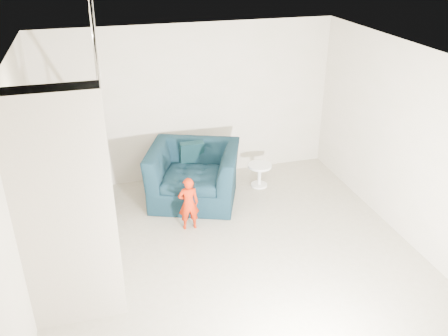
{
  "coord_description": "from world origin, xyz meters",
  "views": [
    {
      "loc": [
        -1.57,
        -4.84,
        3.97
      ],
      "look_at": [
        0.15,
        1.2,
        0.85
      ],
      "focal_mm": 38.0,
      "sensor_mm": 36.0,
      "label": 1
    }
  ],
  "objects": [
    {
      "name": "staircase",
      "position": [
        -2.0,
        0.55,
        0.95
      ],
      "size": [
        1.02,
        3.03,
        3.62
      ],
      "color": "#ADA089",
      "rests_on": "floor"
    },
    {
      "name": "side_table",
      "position": [
        1.02,
        2.01,
        0.27
      ],
      "size": [
        0.41,
        0.41,
        0.41
      ],
      "color": "white",
      "rests_on": "floor"
    },
    {
      "name": "toddler",
      "position": [
        -0.43,
        1.05,
        0.42
      ],
      "size": [
        0.31,
        0.21,
        0.84
      ],
      "primitive_type": "imported",
      "rotation": [
        0.0,
        0.0,
        3.11
      ],
      "color": "#A42505",
      "rests_on": "floor"
    },
    {
      "name": "phone",
      "position": [
        -0.36,
        1.04,
        0.73
      ],
      "size": [
        0.02,
        0.05,
        0.1
      ],
      "primitive_type": "cube",
      "rotation": [
        0.0,
        0.0,
        0.09
      ],
      "color": "black",
      "rests_on": "toddler"
    },
    {
      "name": "ceiling",
      "position": [
        0.0,
        0.0,
        2.7
      ],
      "size": [
        5.5,
        5.5,
        0.0
      ],
      "primitive_type": "plane",
      "rotation": [
        3.14,
        0.0,
        0.0
      ],
      "color": "silver",
      "rests_on": "back_wall"
    },
    {
      "name": "cushion",
      "position": [
        -0.12,
        2.21,
        0.7
      ],
      "size": [
        0.39,
        0.19,
        0.39
      ],
      "primitive_type": "cube",
      "rotation": [
        0.21,
        0.0,
        0.0
      ],
      "color": "black",
      "rests_on": "armchair"
    },
    {
      "name": "armchair",
      "position": [
        -0.17,
        1.87,
        0.46
      ],
      "size": [
        1.75,
        1.65,
        0.91
      ],
      "primitive_type": "imported",
      "rotation": [
        0.0,
        0.0,
        -0.38
      ],
      "color": "black",
      "rests_on": "floor"
    },
    {
      "name": "left_wall",
      "position": [
        -2.5,
        0.0,
        1.35
      ],
      "size": [
        0.0,
        5.5,
        5.5
      ],
      "primitive_type": "plane",
      "rotation": [
        1.57,
        0.0,
        1.57
      ],
      "color": "#B5AE93",
      "rests_on": "floor"
    },
    {
      "name": "back_wall",
      "position": [
        0.0,
        2.75,
        1.35
      ],
      "size": [
        5.0,
        0.0,
        5.0
      ],
      "primitive_type": "plane",
      "rotation": [
        1.57,
        0.0,
        0.0
      ],
      "color": "#B5AE93",
      "rests_on": "floor"
    },
    {
      "name": "throw",
      "position": [
        -0.82,
        1.85,
        0.57
      ],
      "size": [
        0.05,
        0.49,
        0.55
      ],
      "primitive_type": "cube",
      "color": "black",
      "rests_on": "armchair"
    },
    {
      "name": "right_wall",
      "position": [
        2.5,
        0.0,
        1.35
      ],
      "size": [
        0.0,
        5.5,
        5.5
      ],
      "primitive_type": "plane",
      "rotation": [
        1.57,
        0.0,
        -1.57
      ],
      "color": "#B5AE93",
      "rests_on": "floor"
    },
    {
      "name": "floor",
      "position": [
        0.0,
        0.0,
        0.0
      ],
      "size": [
        5.5,
        5.5,
        0.0
      ],
      "primitive_type": "plane",
      "color": "gray",
      "rests_on": "ground"
    }
  ]
}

